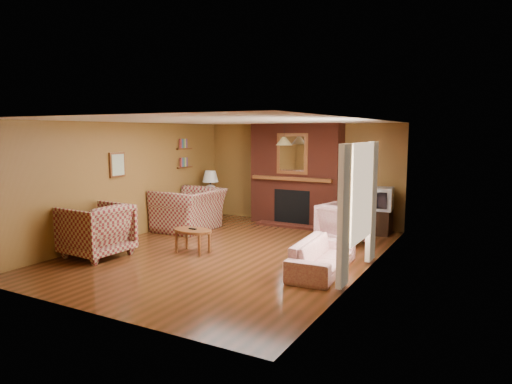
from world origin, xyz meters
The scene contains 20 objects.
floor centered at (0.00, 0.00, 0.00)m, with size 6.50×6.50×0.00m, color #41230D.
ceiling centered at (0.00, 0.00, 2.40)m, with size 6.50×6.50×0.00m, color white.
wall_back centered at (0.00, 3.25, 1.20)m, with size 6.50×6.50×0.00m, color brown.
wall_front centered at (0.00, -3.25, 1.20)m, with size 6.50×6.50×0.00m, color brown.
wall_left centered at (-2.50, 0.00, 1.20)m, with size 6.50×6.50×0.00m, color brown.
wall_right centered at (2.50, 0.00, 1.20)m, with size 6.50×6.50×0.00m, color brown.
fireplace centered at (0.00, 2.98, 1.18)m, with size 2.20×0.82×2.40m.
window_right centered at (2.45, -0.20, 1.13)m, with size 0.10×1.85×2.00m.
bookshelf centered at (-2.44, 1.90, 1.67)m, with size 0.09×0.55×0.71m.
botanical_print centered at (-2.47, -0.30, 1.55)m, with size 0.05×0.40×0.50m.
pendant_light centered at (0.00, 2.30, 2.00)m, with size 0.36×0.36×0.48m.
plaid_loveseat centered at (-1.85, 1.22, 0.46)m, with size 1.42×1.24×0.92m, color maroon.
plaid_armchair centered at (-1.95, -1.37, 0.47)m, with size 1.01×1.04×0.94m, color maroon.
floral_sofa centered at (1.90, -0.29, 0.25)m, with size 1.73×0.67×0.50m, color beige.
floral_armchair centered at (1.57, 1.77, 0.39)m, with size 0.83×0.85×0.78m, color beige.
coffee_table centered at (-0.59, -0.35, 0.37)m, with size 0.77×0.48×0.45m.
side_table centered at (-2.10, 2.45, 0.29)m, with size 0.43×0.43×0.57m, color brown.
table_lamp centered at (-2.10, 2.45, 0.95)m, with size 0.40×0.40×0.67m.
tv_stand centered at (2.05, 2.80, 0.27)m, with size 0.49×0.45×0.54m, color black.
crt_tv centered at (2.05, 2.79, 0.78)m, with size 0.58×0.57×0.49m.
Camera 1 is at (4.34, -6.98, 2.21)m, focal length 32.00 mm.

